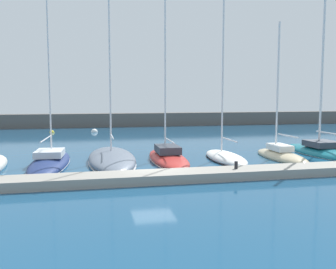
{
  "coord_description": "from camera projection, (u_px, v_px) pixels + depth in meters",
  "views": [
    {
      "loc": [
        -3.79,
        -21.6,
        4.77
      ],
      "look_at": [
        2.19,
        5.91,
        1.83
      ],
      "focal_mm": 39.72,
      "sensor_mm": 36.0,
      "label": 1
    }
  ],
  "objects": [
    {
      "name": "ground_plane",
      "position": [
        153.0,
        176.0,
        22.29
      ],
      "size": [
        120.0,
        120.0,
        0.0
      ],
      "primitive_type": "plane",
      "color": "navy"
    },
    {
      "name": "dock_pier",
      "position": [
        158.0,
        177.0,
        20.76
      ],
      "size": [
        35.68,
        2.0,
        0.52
      ],
      "primitive_type": "cube",
      "color": "gray",
      "rests_on": "ground_plane"
    },
    {
      "name": "breakwater_seawall",
      "position": [
        112.0,
        120.0,
        57.71
      ],
      "size": [
        108.0,
        2.31,
        2.07
      ],
      "primitive_type": "cube",
      "color": "#5B5651",
      "rests_on": "ground_plane"
    },
    {
      "name": "sailboat_navy_third",
      "position": [
        50.0,
        162.0,
        25.76
      ],
      "size": [
        3.07,
        10.03,
        18.29
      ],
      "rotation": [
        0.0,
        0.0,
        1.51
      ],
      "color": "navy",
      "rests_on": "ground_plane"
    },
    {
      "name": "sailboat_slate_fourth",
      "position": [
        112.0,
        158.0,
        26.86
      ],
      "size": [
        3.42,
        10.39,
        18.1
      ],
      "rotation": [
        0.0,
        0.0,
        1.56
      ],
      "color": "slate",
      "rests_on": "ground_plane"
    },
    {
      "name": "sailboat_red_fifth",
      "position": [
        168.0,
        157.0,
        27.18
      ],
      "size": [
        2.59,
        8.72,
        14.15
      ],
      "rotation": [
        0.0,
        0.0,
        1.56
      ],
      "color": "#B72D28",
      "rests_on": "ground_plane"
    },
    {
      "name": "sailboat_white_sixth",
      "position": [
        225.0,
        157.0,
        27.58
      ],
      "size": [
        2.31,
        6.68,
        12.67
      ],
      "rotation": [
        0.0,
        0.0,
        1.55
      ],
      "color": "white",
      "rests_on": "ground_plane"
    },
    {
      "name": "sailboat_sand_seventh",
      "position": [
        281.0,
        155.0,
        28.36
      ],
      "size": [
        2.13,
        6.85,
        10.74
      ],
      "rotation": [
        0.0,
        0.0,
        1.57
      ],
      "color": "beige",
      "rests_on": "ground_plane"
    },
    {
      "name": "sailboat_teal_eighth",
      "position": [
        321.0,
        151.0,
        30.52
      ],
      "size": [
        3.2,
        9.2,
        15.57
      ],
      "rotation": [
        0.0,
        0.0,
        1.59
      ],
      "color": "#19707F",
      "rests_on": "ground_plane"
    },
    {
      "name": "mooring_buoy_yellow",
      "position": [
        52.0,
        132.0,
        48.47
      ],
      "size": [
        0.62,
        0.62,
        0.62
      ],
      "primitive_type": "sphere",
      "color": "yellow",
      "rests_on": "ground_plane"
    },
    {
      "name": "mooring_buoy_white",
      "position": [
        94.0,
        132.0,
        48.96
      ],
      "size": [
        0.89,
        0.89,
        0.89
      ],
      "primitive_type": "sphere",
      "color": "white",
      "rests_on": "ground_plane"
    },
    {
      "name": "dock_bollard",
      "position": [
        236.0,
        165.0,
        21.69
      ],
      "size": [
        0.2,
        0.2,
        0.44
      ],
      "primitive_type": "cylinder",
      "color": "black",
      "rests_on": "dock_pier"
    }
  ]
}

